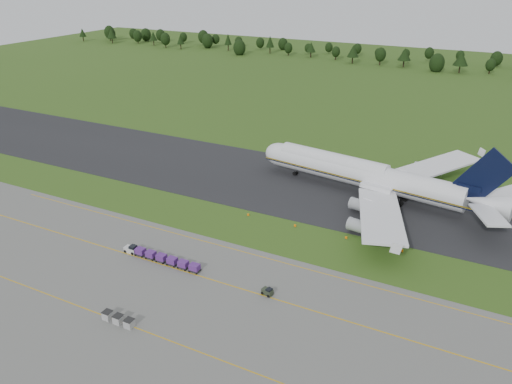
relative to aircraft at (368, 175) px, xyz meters
The scene contains 10 objects.
ground 37.51m from the aircraft, 122.84° to the right, with size 600.00×600.00×0.00m, color #305018.
apron 68.43m from the aircraft, 107.15° to the right, with size 300.00×52.00×0.06m, color #61615C.
taxiway 21.09m from the aircraft, behind, with size 300.00×40.00×0.08m, color black.
apron_markings 61.78m from the aircraft, 109.08° to the right, with size 300.00×30.20×0.01m.
tree_line 189.77m from the aircraft, 95.83° to the left, with size 522.73×23.71×11.85m.
aircraft is the anchor object (origin of this frame).
baggage_train 59.99m from the aircraft, 119.19° to the right, with size 18.78×1.70×1.64m.
utility_cart 52.93m from the aircraft, 94.64° to the right, with size 2.29×1.66×1.14m.
uld_row 75.42m from the aircraft, 108.31° to the right, with size 6.36×1.56×1.54m.
edge_markers 26.49m from the aircraft, 98.13° to the right, with size 37.90×0.30×0.60m.
Camera 1 is at (48.74, -90.90, 56.59)m, focal length 35.00 mm.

